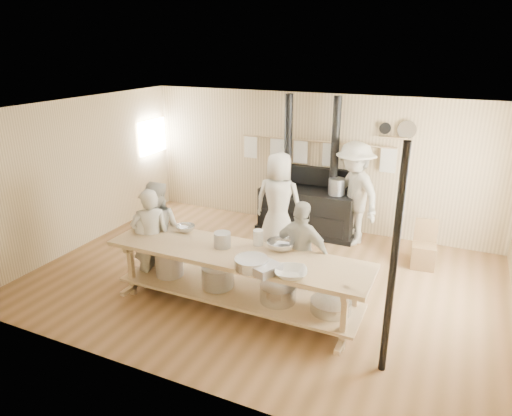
# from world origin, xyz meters

# --- Properties ---
(ground) EXTENTS (7.00, 7.00, 0.00)m
(ground) POSITION_xyz_m (0.00, 0.00, 0.00)
(ground) COLOR brown
(ground) RESTS_ON ground
(room_shell) EXTENTS (7.00, 7.00, 7.00)m
(room_shell) POSITION_xyz_m (0.00, 0.00, 1.62)
(room_shell) COLOR tan
(room_shell) RESTS_ON ground
(left_opening) EXTENTS (0.00, 0.90, 0.90)m
(left_opening) POSITION_xyz_m (-3.45, 2.00, 1.60)
(left_opening) COLOR white
(left_opening) RESTS_ON ground
(stove) EXTENTS (1.90, 0.75, 2.60)m
(stove) POSITION_xyz_m (-0.01, 2.12, 0.52)
(stove) COLOR black
(stove) RESTS_ON ground
(towel_rail) EXTENTS (3.00, 0.04, 0.47)m
(towel_rail) POSITION_xyz_m (0.00, 2.40, 1.56)
(towel_rail) COLOR tan
(towel_rail) RESTS_ON ground
(back_wall_shelf) EXTENTS (0.63, 0.14, 0.32)m
(back_wall_shelf) POSITION_xyz_m (1.46, 2.43, 2.00)
(back_wall_shelf) COLOR tan
(back_wall_shelf) RESTS_ON ground
(prep_table) EXTENTS (3.60, 0.90, 0.85)m
(prep_table) POSITION_xyz_m (-0.01, -0.90, 0.52)
(prep_table) COLOR tan
(prep_table) RESTS_ON ground
(support_post) EXTENTS (0.08, 0.08, 2.60)m
(support_post) POSITION_xyz_m (2.05, -1.35, 1.30)
(support_post) COLOR black
(support_post) RESTS_ON ground
(cook_far_left) EXTENTS (0.66, 0.64, 1.53)m
(cook_far_left) POSITION_xyz_m (-1.43, -0.85, 0.76)
(cook_far_left) COLOR beige
(cook_far_left) RESTS_ON ground
(cook_left) EXTENTS (0.90, 0.80, 1.56)m
(cook_left) POSITION_xyz_m (-1.51, -0.60, 0.78)
(cook_left) COLOR beige
(cook_left) RESTS_ON ground
(cook_center) EXTENTS (0.88, 0.61, 1.74)m
(cook_center) POSITION_xyz_m (-0.23, 1.15, 0.87)
(cook_center) COLOR beige
(cook_center) RESTS_ON ground
(cook_right) EXTENTS (0.92, 0.50, 1.50)m
(cook_right) POSITION_xyz_m (0.73, -0.38, 0.75)
(cook_right) COLOR beige
(cook_right) RESTS_ON ground
(cook_by_window) EXTENTS (1.39, 1.29, 1.88)m
(cook_by_window) POSITION_xyz_m (0.89, 1.95, 0.94)
(cook_by_window) COLOR beige
(cook_by_window) RESTS_ON ground
(chair) EXTENTS (0.40, 0.40, 0.78)m
(chair) POSITION_xyz_m (2.20, 1.48, 0.23)
(chair) COLOR #503C20
(chair) RESTS_ON ground
(bowl_white_a) EXTENTS (0.46, 0.46, 0.09)m
(bowl_white_a) POSITION_xyz_m (-1.55, -0.57, 0.89)
(bowl_white_a) COLOR white
(bowl_white_a) RESTS_ON prep_table
(bowl_steel_a) EXTENTS (0.40, 0.40, 0.09)m
(bowl_steel_a) POSITION_xyz_m (-1.01, -0.57, 0.89)
(bowl_steel_a) COLOR silver
(bowl_steel_a) RESTS_ON prep_table
(bowl_white_b) EXTENTS (0.50, 0.50, 0.10)m
(bowl_white_b) POSITION_xyz_m (0.89, -1.23, 0.90)
(bowl_white_b) COLOR white
(bowl_white_b) RESTS_ON prep_table
(bowl_steel_b) EXTENTS (0.43, 0.43, 0.12)m
(bowl_steel_b) POSITION_xyz_m (0.50, -0.57, 0.91)
(bowl_steel_b) COLOR silver
(bowl_steel_b) RESTS_ON prep_table
(roasting_pan) EXTENTS (0.60, 0.50, 0.11)m
(roasting_pan) POSITION_xyz_m (0.47, -1.23, 0.91)
(roasting_pan) COLOR #B2B2B7
(roasting_pan) RESTS_ON prep_table
(mixing_bowl_large) EXTENTS (0.47, 0.47, 0.13)m
(mixing_bowl_large) POSITION_xyz_m (0.37, -1.23, 0.92)
(mixing_bowl_large) COLOR silver
(mixing_bowl_large) RESTS_ON prep_table
(bucket_galv) EXTENTS (0.26, 0.26, 0.21)m
(bucket_galv) POSITION_xyz_m (-0.25, -0.83, 0.96)
(bucket_galv) COLOR gray
(bucket_galv) RESTS_ON prep_table
(deep_bowl_enamel) EXTENTS (0.47, 0.47, 0.23)m
(deep_bowl_enamel) POSITION_xyz_m (-1.55, -0.78, 0.96)
(deep_bowl_enamel) COLOR white
(deep_bowl_enamel) RESTS_ON prep_table
(pitcher) EXTENTS (0.17, 0.17, 0.22)m
(pitcher) POSITION_xyz_m (0.16, -0.57, 0.96)
(pitcher) COLOR white
(pitcher) RESTS_ON prep_table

